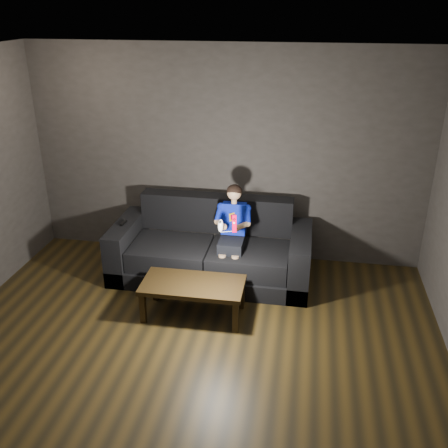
# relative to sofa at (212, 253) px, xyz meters

# --- Properties ---
(floor) EXTENTS (5.00, 5.00, 0.00)m
(floor) POSITION_rel_sofa_xyz_m (0.06, -1.87, -0.30)
(floor) COLOR black
(floor) RESTS_ON ground
(back_wall) EXTENTS (5.00, 0.04, 2.70)m
(back_wall) POSITION_rel_sofa_xyz_m (0.06, 0.63, 1.05)
(back_wall) COLOR #37322F
(back_wall) RESTS_ON ground
(ceiling) EXTENTS (5.00, 5.00, 0.02)m
(ceiling) POSITION_rel_sofa_xyz_m (0.06, -1.87, 2.40)
(ceiling) COLOR beige
(ceiling) RESTS_ON back_wall
(sofa) EXTENTS (2.38, 1.03, 0.92)m
(sofa) POSITION_rel_sofa_xyz_m (0.00, 0.00, 0.00)
(sofa) COLOR black
(sofa) RESTS_ON floor
(child) EXTENTS (0.42, 0.52, 1.04)m
(child) POSITION_rel_sofa_xyz_m (0.27, -0.07, 0.43)
(child) COLOR black
(child) RESTS_ON sofa
(wii_remote_red) EXTENTS (0.06, 0.08, 0.20)m
(wii_remote_red) POSITION_rel_sofa_xyz_m (0.35, -0.48, 0.64)
(wii_remote_red) COLOR #C50027
(wii_remote_red) RESTS_ON child
(nunchuk_white) EXTENTS (0.06, 0.09, 0.15)m
(nunchuk_white) POSITION_rel_sofa_xyz_m (0.20, -0.47, 0.60)
(nunchuk_white) COLOR silver
(nunchuk_white) RESTS_ON child
(wii_remote_black) EXTENTS (0.04, 0.14, 0.03)m
(wii_remote_black) POSITION_rel_sofa_xyz_m (-1.07, -0.09, 0.36)
(wii_remote_black) COLOR black
(wii_remote_black) RESTS_ON sofa
(coffee_table) EXTENTS (1.09, 0.55, 0.39)m
(coffee_table) POSITION_rel_sofa_xyz_m (-0.03, -0.88, 0.04)
(coffee_table) COLOR black
(coffee_table) RESTS_ON floor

